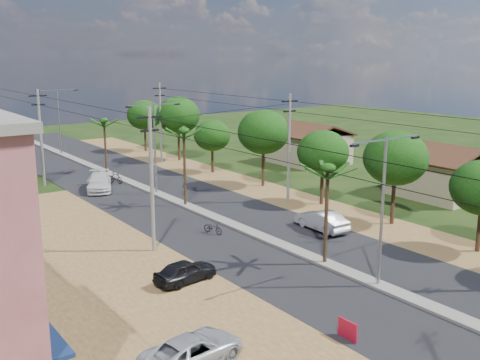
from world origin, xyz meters
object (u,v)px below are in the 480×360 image
object	(u,v)px
car_parked_silver	(193,351)
roadside_sign	(347,330)
car_white_far	(99,182)
car_parked_dark	(185,272)
car_silver_mid	(321,221)

from	to	relation	value
car_parked_silver	roadside_sign	xyz separation A→B (m)	(6.44, -2.19, -0.17)
roadside_sign	car_white_far	bearing A→B (deg)	86.51
car_white_far	car_parked_dark	distance (m)	23.20
car_silver_mid	car_white_far	xyz separation A→B (m)	(-7.94, 20.43, 0.04)
car_white_far	roadside_sign	bearing A→B (deg)	-70.78
car_white_far	roadside_sign	xyz separation A→B (m)	(-1.99, -32.30, -0.30)
car_silver_mid	car_parked_dark	size ratio (longest dim) A/B	1.19
roadside_sign	car_parked_silver	bearing A→B (deg)	161.29
car_parked_silver	car_parked_dark	bearing A→B (deg)	-37.55
car_white_far	car_parked_silver	world-z (taller)	car_white_far
car_silver_mid	roadside_sign	world-z (taller)	car_silver_mid
car_parked_dark	car_silver_mid	bearing A→B (deg)	-86.27
roadside_sign	car_silver_mid	bearing A→B (deg)	50.13
car_white_far	car_parked_dark	xyz separation A→B (m)	(-4.43, -22.78, -0.13)
car_white_far	car_parked_silver	distance (m)	31.27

